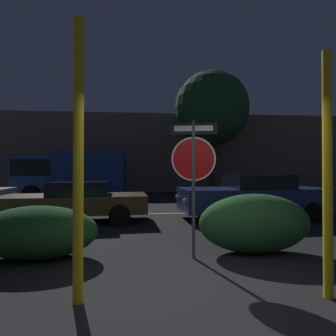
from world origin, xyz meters
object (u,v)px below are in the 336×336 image
at_px(stop_sign, 194,161).
at_px(yellow_pole_left, 78,160).
at_px(delivery_truck, 70,173).
at_px(tree_0, 212,109).
at_px(hedge_bush_1, 37,232).
at_px(hedge_bush_2, 255,223).
at_px(passing_car_2, 77,201).
at_px(yellow_pole_right, 327,173).
at_px(passing_car_3, 254,196).

relative_size(stop_sign, yellow_pole_left, 0.73).
bearing_deg(delivery_truck, tree_0, -69.84).
relative_size(hedge_bush_1, hedge_bush_2, 0.98).
height_order(hedge_bush_2, passing_car_2, passing_car_2).
distance_m(yellow_pole_right, passing_car_2, 6.81).
xyz_separation_m(stop_sign, hedge_bush_1, (-2.78, 0.20, -1.27)).
xyz_separation_m(yellow_pole_right, passing_car_3, (1.26, 5.30, -0.80)).
distance_m(yellow_pole_right, passing_car_3, 5.51).
bearing_deg(yellow_pole_right, hedge_bush_1, 157.13).
bearing_deg(tree_0, hedge_bush_2, -100.57).
distance_m(passing_car_2, passing_car_3, 5.66).
xyz_separation_m(passing_car_3, tree_0, (1.09, 10.04, 5.30)).
relative_size(hedge_bush_2, passing_car_2, 0.48).
distance_m(yellow_pole_right, delivery_truck, 13.62).
height_order(stop_sign, delivery_truck, delivery_truck).
relative_size(yellow_pole_right, hedge_bush_1, 1.44).
distance_m(passing_car_2, tree_0, 13.38).
bearing_deg(passing_car_2, yellow_pole_right, -144.72).
relative_size(hedge_bush_1, tree_0, 0.24).
bearing_deg(hedge_bush_1, stop_sign, -4.12).
bearing_deg(yellow_pole_left, passing_car_2, 105.00).
xyz_separation_m(yellow_pole_right, hedge_bush_2, (-0.18, 1.79, -0.97)).
relative_size(passing_car_3, tree_0, 0.57).
distance_m(yellow_pole_left, delivery_truck, 12.35).
bearing_deg(hedge_bush_2, tree_0, 79.43).
height_order(passing_car_2, delivery_truck, delivery_truck).
height_order(yellow_pole_left, hedge_bush_1, yellow_pole_left).
bearing_deg(passing_car_2, passing_car_3, -93.56).
bearing_deg(yellow_pole_left, stop_sign, 41.63).
bearing_deg(stop_sign, hedge_bush_1, -173.56).
xyz_separation_m(stop_sign, passing_car_3, (2.66, 3.74, -1.01)).
height_order(yellow_pole_left, tree_0, tree_0).
height_order(stop_sign, hedge_bush_2, stop_sign).
relative_size(hedge_bush_2, tree_0, 0.25).
distance_m(hedge_bush_1, passing_car_2, 3.38).
xyz_separation_m(yellow_pole_left, delivery_truck, (-3.50, 11.84, -0.23)).
height_order(yellow_pole_right, hedge_bush_1, yellow_pole_right).
bearing_deg(stop_sign, passing_car_2, 140.54).
distance_m(hedge_bush_1, delivery_truck, 10.50).
distance_m(hedge_bush_2, passing_car_2, 5.38).
bearing_deg(passing_car_2, hedge_bush_1, 178.25).
height_order(stop_sign, passing_car_2, stop_sign).
height_order(passing_car_3, tree_0, tree_0).
xyz_separation_m(yellow_pole_right, passing_car_2, (-4.39, 5.13, -0.89)).
relative_size(passing_car_3, delivery_truck, 0.85).
distance_m(yellow_pole_left, hedge_bush_1, 2.36).
bearing_deg(delivery_truck, stop_sign, -154.43).
bearing_deg(hedge_bush_1, passing_car_2, 93.54).
xyz_separation_m(yellow_pole_left, hedge_bush_1, (-1.14, 1.66, -1.23)).
xyz_separation_m(stop_sign, delivery_truck, (-5.14, 10.38, -0.27)).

